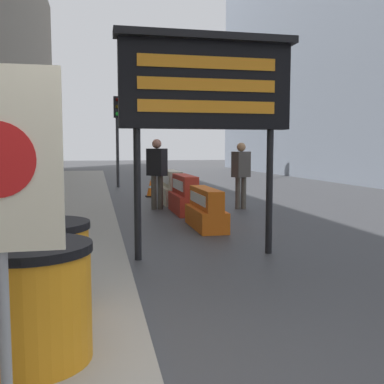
{
  "coord_description": "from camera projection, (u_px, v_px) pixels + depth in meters",
  "views": [
    {
      "loc": [
        -0.37,
        -2.6,
        1.56
      ],
      "look_at": [
        1.9,
        8.17,
        0.5
      ],
      "focal_mm": 42.0,
      "sensor_mm": 36.0,
      "label": 1
    }
  ],
  "objects": [
    {
      "name": "jersey_barrier_cream",
      "position": [
        172.0,
        189.0,
        12.9
      ],
      "size": [
        0.59,
        1.66,
        0.94
      ],
      "color": "beige",
      "rests_on": "ground_plane"
    },
    {
      "name": "traffic_cone_far",
      "position": [
        150.0,
        188.0,
        14.66
      ],
      "size": [
        0.32,
        0.32,
        0.57
      ],
      "color": "black",
      "rests_on": "ground_plane"
    },
    {
      "name": "traffic_light_far_side",
      "position": [
        273.0,
        128.0,
        22.96
      ],
      "size": [
        0.28,
        0.45,
        3.61
      ],
      "color": "#2D2D30",
      "rests_on": "ground_plane"
    },
    {
      "name": "pedestrian_passerby",
      "position": [
        157.0,
        168.0,
        11.55
      ],
      "size": [
        0.54,
        0.54,
        1.81
      ],
      "rotation": [
        0.0,
        0.0,
        5.52
      ],
      "color": "#514C42",
      "rests_on": "ground_plane"
    },
    {
      "name": "jersey_barrier_red_striped",
      "position": [
        185.0,
        196.0,
        10.97
      ],
      "size": [
        0.56,
        1.69,
        0.93
      ],
      "color": "red",
      "rests_on": "ground_plane"
    },
    {
      "name": "jersey_barrier_orange_far",
      "position": [
        206.0,
        211.0,
        8.86
      ],
      "size": [
        0.52,
        1.62,
        0.79
      ],
      "color": "orange",
      "rests_on": "ground_plane"
    },
    {
      "name": "traffic_light_near_curb",
      "position": [
        117.0,
        122.0,
        18.13
      ],
      "size": [
        0.28,
        0.44,
        3.66
      ],
      "color": "#2D2D30",
      "rests_on": "ground_plane"
    },
    {
      "name": "traffic_cone_mid",
      "position": [
        178.0,
        189.0,
        14.28
      ],
      "size": [
        0.34,
        0.34,
        0.6
      ],
      "color": "black",
      "rests_on": "ground_plane"
    },
    {
      "name": "traffic_cone_near",
      "position": [
        174.0,
        187.0,
        14.96
      ],
      "size": [
        0.35,
        0.35,
        0.62
      ],
      "color": "black",
      "rests_on": "ground_plane"
    },
    {
      "name": "barrel_drum_middle",
      "position": [
        44.0,
        268.0,
        3.89
      ],
      "size": [
        0.8,
        0.8,
        0.8
      ],
      "color": "orange",
      "rests_on": "sidewalk_left"
    },
    {
      "name": "pedestrian_worker",
      "position": [
        241.0,
        170.0,
        11.63
      ],
      "size": [
        0.53,
        0.45,
        1.72
      ],
      "rotation": [
        0.0,
        0.0,
        3.62
      ],
      "color": "#514C42",
      "rests_on": "ground_plane"
    },
    {
      "name": "barrel_drum_foreground",
      "position": [
        33.0,
        302.0,
        3.01
      ],
      "size": [
        0.8,
        0.8,
        0.8
      ],
      "color": "orange",
      "rests_on": "sidewalk_left"
    },
    {
      "name": "message_board",
      "position": [
        206.0,
        86.0,
        6.3
      ],
      "size": [
        2.56,
        0.36,
        3.15
      ],
      "color": "black",
      "rests_on": "ground_plane"
    }
  ]
}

